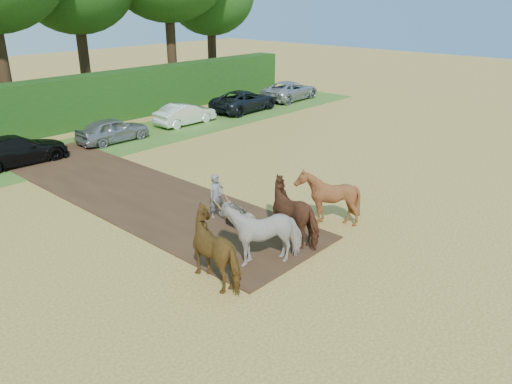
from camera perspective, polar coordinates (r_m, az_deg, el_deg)
ground at (r=14.88m, az=-3.02°, el=-8.33°), size 120.00×120.00×0.00m
earth_strip at (r=20.71m, az=-13.83°, el=0.00°), size 4.50×17.00×0.05m
grass_verge at (r=26.00m, az=-25.41°, el=2.89°), size 50.00×5.00×0.03m
plough_team at (r=15.42m, az=2.57°, el=-3.14°), size 6.55×4.56×1.96m
parked_cars at (r=27.77m, az=-17.08°, el=6.60°), size 40.92×3.64×1.42m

